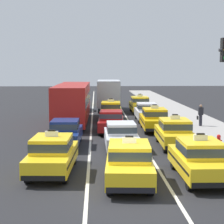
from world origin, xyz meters
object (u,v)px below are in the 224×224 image
(taxi_left_nearest, at_px, (52,154))
(sedan_right_fourth, at_px, (146,111))
(sedan_center_third, at_px, (111,121))
(taxi_center_sixth, at_px, (105,97))
(taxi_right_nearest, at_px, (199,158))
(taxi_right_second, at_px, (174,132))
(bus_left_third, at_px, (73,101))
(taxi_center_nearest, at_px, (129,162))
(taxi_center_fourth, at_px, (111,111))
(sedan_left_second, at_px, (65,132))
(pedestrian_near_crosswalk, at_px, (201,115))
(taxi_right_fifth, at_px, (140,104))
(sedan_left_fourth, at_px, (79,103))
(box_truck_center_fifth, at_px, (109,94))
(sedan_center_second, at_px, (121,135))
(fire_hydrant, at_px, (219,140))
(taxi_right_third, at_px, (154,119))

(taxi_left_nearest, distance_m, sedan_right_fourth, 17.31)
(sedan_center_third, xyz_separation_m, taxi_center_sixth, (0.13, 20.83, 0.03))
(taxi_center_sixth, bearing_deg, taxi_right_nearest, -84.53)
(taxi_center_sixth, bearing_deg, taxi_right_second, -82.60)
(bus_left_third, distance_m, sedan_right_fourth, 6.41)
(taxi_center_sixth, bearing_deg, taxi_center_nearest, -89.78)
(taxi_center_fourth, relative_size, taxi_right_second, 1.01)
(sedan_left_second, distance_m, pedestrian_near_crosswalk, 11.81)
(sedan_right_fourth, bearing_deg, taxi_center_fourth, 175.29)
(taxi_center_fourth, relative_size, taxi_right_nearest, 1.02)
(taxi_right_fifth, xyz_separation_m, pedestrian_near_crosswalk, (3.58, -9.79, 0.09))
(taxi_center_nearest, bearing_deg, taxi_center_sixth, 90.22)
(taxi_center_nearest, xyz_separation_m, taxi_center_sixth, (-0.12, 32.77, 0.00))
(sedan_left_second, relative_size, sedan_center_third, 0.99)
(sedan_left_fourth, height_order, taxi_center_fourth, taxi_center_fourth)
(box_truck_center_fifth, xyz_separation_m, taxi_center_sixth, (-0.17, 7.21, -0.90))
(taxi_right_fifth, bearing_deg, taxi_left_nearest, -106.19)
(sedan_center_second, xyz_separation_m, taxi_center_fourth, (-0.10, 11.85, 0.03))
(taxi_center_sixth, relative_size, taxi_right_nearest, 1.02)
(bus_left_third, height_order, taxi_center_nearest, bus_left_third)
(sedan_center_third, bearing_deg, pedestrian_near_crosswalk, 15.11)
(bus_left_third, bearing_deg, pedestrian_near_crosswalk, -17.29)
(sedan_center_third, relative_size, taxi_right_fifth, 0.96)
(taxi_center_fourth, height_order, taxi_right_nearest, same)
(sedan_center_third, bearing_deg, taxi_right_nearest, -74.34)
(taxi_center_fourth, height_order, fire_hydrant, taxi_center_fourth)
(sedan_left_second, xyz_separation_m, taxi_right_nearest, (6.10, -6.90, 0.03))
(sedan_right_fourth, bearing_deg, taxi_right_nearest, -90.28)
(box_truck_center_fifth, height_order, fire_hydrant, box_truck_center_fifth)
(box_truck_center_fifth, distance_m, sedan_right_fourth, 8.48)
(taxi_right_third, bearing_deg, taxi_left_nearest, -119.39)
(box_truck_center_fifth, height_order, taxi_right_nearest, box_truck_center_fifth)
(taxi_center_nearest, height_order, sedan_center_second, taxi_center_nearest)
(sedan_left_second, relative_size, taxi_right_third, 0.94)
(sedan_center_third, bearing_deg, taxi_center_nearest, -88.79)
(sedan_center_third, xyz_separation_m, taxi_center_fourth, (0.23, 6.01, 0.03))
(sedan_center_third, height_order, fire_hydrant, sedan_center_third)
(taxi_right_nearest, xyz_separation_m, taxi_right_fifth, (0.18, 23.18, 0.00))
(bus_left_third, xyz_separation_m, taxi_right_fifth, (6.39, 6.69, -0.94))
(sedan_left_second, distance_m, sedan_right_fourth, 12.07)
(taxi_center_sixth, xyz_separation_m, fire_hydrant, (5.73, -26.80, -0.33))
(taxi_center_fourth, relative_size, box_truck_center_fifth, 0.66)
(sedan_center_third, height_order, pedestrian_near_crosswalk, pedestrian_near_crosswalk)
(sedan_center_second, bearing_deg, sedan_right_fourth, 75.60)
(taxi_right_fifth, xyz_separation_m, fire_hydrant, (2.45, -17.65, -0.33))
(sedan_left_fourth, bearing_deg, taxi_right_third, -65.32)
(sedan_center_second, relative_size, taxi_right_fifth, 0.94)
(sedan_left_second, bearing_deg, sedan_center_second, -21.06)
(taxi_right_third, relative_size, pedestrian_near_crosswalk, 2.80)
(box_truck_center_fifth, relative_size, sedan_right_fourth, 1.62)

